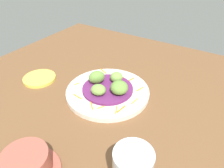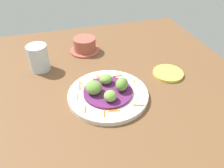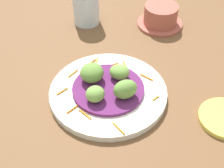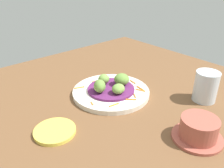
{
  "view_description": "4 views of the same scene",
  "coord_description": "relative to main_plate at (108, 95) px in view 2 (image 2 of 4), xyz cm",
  "views": [
    {
      "loc": [
        30.01,
        -41.5,
        43.9
      ],
      "look_at": [
        0.51,
        5.39,
        5.73
      ],
      "focal_mm": 33.4,
      "sensor_mm": 36.0,
      "label": 1
    },
    {
      "loc": [
        14.41,
        60.14,
        51.86
      ],
      "look_at": [
        -2.17,
        3.62,
        6.47
      ],
      "focal_mm": 35.8,
      "sensor_mm": 36.0,
      "label": 2
    },
    {
      "loc": [
        -28.07,
        50.85,
        57.01
      ],
      "look_at": [
        -1.53,
        4.35,
        6.08
      ],
      "focal_mm": 52.84,
      "sensor_mm": 36.0,
      "label": 3
    },
    {
      "loc": [
        -48.22,
        -50.75,
        43.48
      ],
      "look_at": [
        -0.53,
        3.85,
        6.3
      ],
      "focal_mm": 37.52,
      "sensor_mm": 36.0,
      "label": 4
    }
  ],
  "objects": [
    {
      "name": "side_plate_small",
      "position": [
        -25.78,
        -6.08,
        -0.3
      ],
      "size": [
        11.59,
        11.59,
        1.05
      ],
      "primitive_type": "cylinder",
      "color": "#E0CC4C",
      "rests_on": "table_surface"
    },
    {
      "name": "guac_scoop_back",
      "position": [
        -4.63,
        0.52,
        3.84
      ],
      "size": [
        6.49,
        6.77,
        4.33
      ],
      "primitive_type": "ellipsoid",
      "rotation": [
        0.0,
        0.0,
        4.07
      ],
      "color": "olive",
      "rests_on": "cabbage_bed"
    },
    {
      "name": "cabbage_bed",
      "position": [
        0.0,
        0.0,
        1.25
      ],
      "size": [
        16.57,
        16.57,
        0.84
      ],
      "primitive_type": "cylinder",
      "color": "#60235B",
      "rests_on": "main_plate"
    },
    {
      "name": "table_surface",
      "position": [
        0.54,
        -4.39,
        -1.83
      ],
      "size": [
        110.0,
        110.0,
        2.0
      ],
      "primitive_type": "cube",
      "color": "brown",
      "rests_on": "ground"
    },
    {
      "name": "terracotta_bowl",
      "position": [
        1.52,
        -33.19,
        2.08
      ],
      "size": [
        13.38,
        13.38,
        6.36
      ],
      "color": "#A85142",
      "rests_on": "table_surface"
    },
    {
      "name": "guac_scoop_right",
      "position": [
        0.52,
        4.63,
        3.39
      ],
      "size": [
        5.74,
        5.78,
        3.44
      ],
      "primitive_type": "ellipsoid",
      "rotation": [
        0.0,
        0.0,
        0.97
      ],
      "color": "#759E47",
      "rests_on": "cabbage_bed"
    },
    {
      "name": "water_glass",
      "position": [
        21.28,
        -23.79,
        4.36
      ],
      "size": [
        7.76,
        7.76,
        10.38
      ],
      "primitive_type": "cylinder",
      "color": "silver",
      "rests_on": "table_surface"
    },
    {
      "name": "carrot_garnish",
      "position": [
        2.06,
        -0.76,
        1.03
      ],
      "size": [
        21.82,
        21.43,
        0.4
      ],
      "color": "orange",
      "rests_on": "main_plate"
    },
    {
      "name": "guac_scoop_left",
      "position": [
        -0.52,
        -4.63,
        3.32
      ],
      "size": [
        5.57,
        5.2,
        3.3
      ],
      "primitive_type": "ellipsoid",
      "rotation": [
        0.0,
        0.0,
        0.25
      ],
      "color": "#759E47",
      "rests_on": "cabbage_bed"
    },
    {
      "name": "main_plate",
      "position": [
        0.0,
        0.0,
        0.0
      ],
      "size": [
        27.18,
        27.18,
        1.66
      ],
      "primitive_type": "cylinder",
      "color": "silver",
      "rests_on": "table_surface"
    },
    {
      "name": "guac_scoop_center",
      "position": [
        4.63,
        -0.52,
        3.77
      ],
      "size": [
        6.46,
        6.51,
        4.21
      ],
      "primitive_type": "ellipsoid",
      "rotation": [
        0.0,
        0.0,
        2.93
      ],
      "color": "olive",
      "rests_on": "cabbage_bed"
    }
  ]
}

